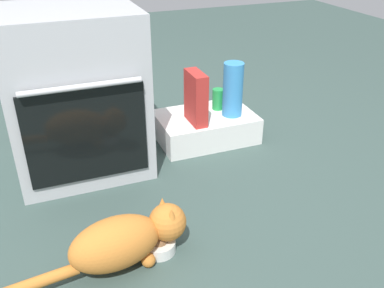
{
  "coord_description": "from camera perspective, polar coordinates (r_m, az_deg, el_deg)",
  "views": [
    {
      "loc": [
        -0.15,
        -1.58,
        1.14
      ],
      "look_at": [
        0.45,
        -0.05,
        0.25
      ],
      "focal_mm": 39.6,
      "sensor_mm": 36.0,
      "label": 1
    }
  ],
  "objects": [
    {
      "name": "food_bowl",
      "position": [
        1.67,
        -4.45,
        -13.4
      ],
      "size": [
        0.13,
        0.13,
        0.07
      ],
      "color": "white",
      "rests_on": "ground"
    },
    {
      "name": "soda_can",
      "position": [
        2.44,
        3.53,
        6.06
      ],
      "size": [
        0.07,
        0.07,
        0.12
      ],
      "primitive_type": "cylinder",
      "color": "green",
      "rests_on": "pantry_cabinet"
    },
    {
      "name": "pantry_cabinet",
      "position": [
        2.42,
        1.82,
        2.34
      ],
      "size": [
        0.54,
        0.36,
        0.15
      ],
      "primitive_type": "cube",
      "color": "white",
      "rests_on": "ground"
    },
    {
      "name": "oven",
      "position": [
        2.1,
        -15.39,
        6.6
      ],
      "size": [
        0.62,
        0.58,
        0.79
      ],
      "color": "#B7BABF",
      "rests_on": "ground"
    },
    {
      "name": "water_bottle",
      "position": [
        2.34,
        5.52,
        7.31
      ],
      "size": [
        0.11,
        0.11,
        0.3
      ],
      "primitive_type": "cylinder",
      "color": "#388CD1",
      "rests_on": "pantry_cabinet"
    },
    {
      "name": "cat",
      "position": [
        1.58,
        -9.1,
        -12.64
      ],
      "size": [
        0.7,
        0.24,
        0.21
      ],
      "rotation": [
        0.0,
        0.0,
        0.14
      ],
      "color": "#C6752D",
      "rests_on": "ground"
    },
    {
      "name": "cereal_box",
      "position": [
        2.25,
        0.54,
        6.23
      ],
      "size": [
        0.07,
        0.18,
        0.28
      ],
      "primitive_type": "cube",
      "color": "#B72D28",
      "rests_on": "pantry_cabinet"
    },
    {
      "name": "ground",
      "position": [
        1.95,
        -12.93,
        -8.12
      ],
      "size": [
        8.0,
        8.0,
        0.0
      ],
      "primitive_type": "plane",
      "color": "#384C47"
    }
  ]
}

